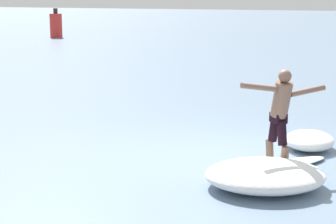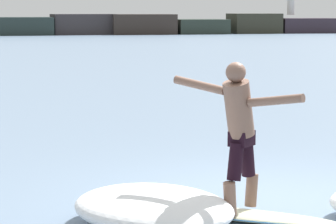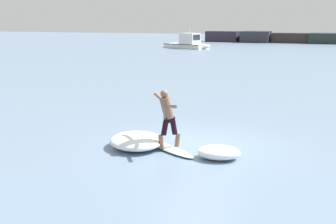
# 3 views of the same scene
# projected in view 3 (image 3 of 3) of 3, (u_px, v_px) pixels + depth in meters

# --- Properties ---
(ground_plane) EXTENTS (200.00, 200.00, 0.00)m
(ground_plane) POSITION_uv_depth(u_px,v_px,m) (195.00, 144.00, 13.63)
(ground_plane) COLOR slate
(surfboard) EXTENTS (2.14, 1.64, 0.22)m
(surfboard) POSITION_uv_depth(u_px,v_px,m) (168.00, 148.00, 12.99)
(surfboard) COLOR beige
(surfboard) RESTS_ON ground
(surfer) EXTENTS (1.11, 1.18, 1.62)m
(surfer) POSITION_uv_depth(u_px,v_px,m) (167.00, 114.00, 12.75)
(surfer) COLOR brown
(surfer) RESTS_ON surfboard
(fishing_boat_near_jetty) EXTENTS (6.79, 4.27, 2.80)m
(fishing_boat_near_jetty) POSITION_uv_depth(u_px,v_px,m) (188.00, 43.00, 58.03)
(fishing_boat_near_jetty) COLOR white
(fishing_boat_near_jetty) RESTS_ON ground
(wave_foam_at_tail) EXTENTS (1.26, 1.09, 0.34)m
(wave_foam_at_tail) POSITION_uv_depth(u_px,v_px,m) (219.00, 152.00, 12.16)
(wave_foam_at_tail) COLOR white
(wave_foam_at_tail) RESTS_ON ground
(wave_foam_at_nose) EXTENTS (2.22, 2.34, 0.39)m
(wave_foam_at_nose) POSITION_uv_depth(u_px,v_px,m) (136.00, 141.00, 13.23)
(wave_foam_at_nose) COLOR white
(wave_foam_at_nose) RESTS_ON ground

